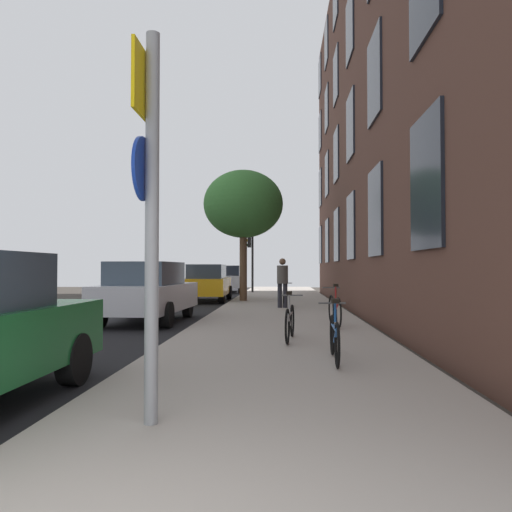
% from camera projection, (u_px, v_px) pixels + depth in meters
% --- Properties ---
extents(ground_plane, '(41.80, 41.80, 0.00)m').
position_uv_depth(ground_plane, '(180.00, 311.00, 16.73)').
color(ground_plane, '#332D28').
extents(road_asphalt, '(7.00, 38.00, 0.01)m').
position_uv_depth(road_asphalt, '(120.00, 310.00, 16.84)').
color(road_asphalt, black).
rests_on(road_asphalt, ground).
extents(sidewalk, '(4.20, 38.00, 0.12)m').
position_uv_depth(sidewalk, '(281.00, 309.00, 16.55)').
color(sidewalk, '#9E9389').
rests_on(sidewalk, ground).
extents(building_facade, '(0.56, 27.00, 14.40)m').
position_uv_depth(building_facade, '(358.00, 96.00, 16.10)').
color(building_facade, '#513328').
rests_on(building_facade, ground).
extents(sign_post, '(0.16, 0.60, 3.40)m').
position_uv_depth(sign_post, '(149.00, 196.00, 4.22)').
color(sign_post, gray).
rests_on(sign_post, sidewalk).
extents(traffic_light, '(0.43, 0.24, 3.39)m').
position_uv_depth(traffic_light, '(251.00, 251.00, 27.48)').
color(traffic_light, black).
rests_on(traffic_light, sidewalk).
extents(tree_near, '(3.33, 3.33, 5.46)m').
position_uv_depth(tree_near, '(243.00, 205.00, 20.29)').
color(tree_near, brown).
rests_on(tree_near, sidewalk).
extents(bicycle_0, '(0.42, 1.62, 0.91)m').
position_uv_depth(bicycle_0, '(335.00, 337.00, 6.98)').
color(bicycle_0, black).
rests_on(bicycle_0, sidewalk).
extents(bicycle_1, '(0.42, 1.61, 0.92)m').
position_uv_depth(bicycle_1, '(290.00, 321.00, 8.98)').
color(bicycle_1, black).
rests_on(bicycle_1, sidewalk).
extents(bicycle_2, '(0.42, 1.69, 0.98)m').
position_uv_depth(bicycle_2, '(335.00, 309.00, 11.25)').
color(bicycle_2, black).
rests_on(bicycle_2, sidewalk).
extents(bicycle_3, '(0.42, 1.64, 0.91)m').
position_uv_depth(bicycle_3, '(285.00, 296.00, 17.21)').
color(bicycle_3, black).
rests_on(bicycle_3, sidewalk).
extents(pedestrian_0, '(0.44, 0.44, 1.68)m').
position_uv_depth(pedestrian_0, '(282.00, 279.00, 16.52)').
color(pedestrian_0, '#26262D').
rests_on(pedestrian_0, sidewalk).
extents(car_1, '(2.02, 4.09, 1.62)m').
position_uv_depth(car_1, '(147.00, 291.00, 13.05)').
color(car_1, silver).
rests_on(car_1, road_asphalt).
extents(car_2, '(1.90, 4.41, 1.62)m').
position_uv_depth(car_2, '(208.00, 282.00, 21.34)').
color(car_2, orange).
rests_on(car_2, road_asphalt).
extents(car_3, '(1.90, 4.13, 1.62)m').
position_uv_depth(car_3, '(229.00, 279.00, 29.66)').
color(car_3, silver).
rests_on(car_3, road_asphalt).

